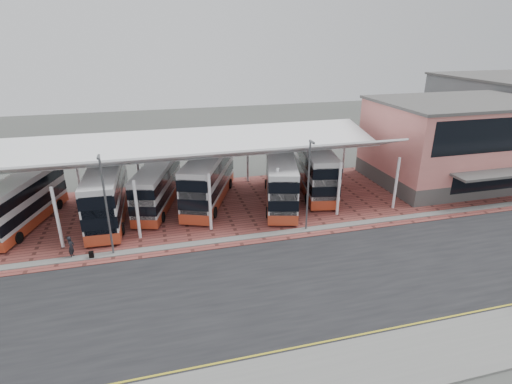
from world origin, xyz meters
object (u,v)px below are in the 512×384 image
at_px(bus_0, 23,202).
at_px(pedestrian, 71,247).
at_px(bus_1, 107,193).
at_px(bus_5, 314,169).
at_px(bus_3, 209,179).
at_px(terminal, 457,141).
at_px(bus_4, 280,180).
at_px(bus_2, 157,187).

distance_m(bus_0, pedestrian, 8.62).
xyz_separation_m(bus_1, bus_5, (20.94, 1.64, -0.00)).
bearing_deg(bus_1, bus_3, 9.83).
bearing_deg(pedestrian, bus_1, -10.19).
distance_m(terminal, bus_1, 37.76).
height_order(bus_1, bus_4, bus_1).
xyz_separation_m(bus_2, bus_5, (16.46, 0.40, 0.32)).
distance_m(bus_3, pedestrian, 14.45).
xyz_separation_m(bus_4, bus_5, (4.56, 2.28, 0.06)).
relative_size(bus_4, pedestrian, 6.77).
height_order(terminal, bus_1, terminal).
bearing_deg(bus_4, bus_5, 41.89).
xyz_separation_m(terminal, pedestrian, (-39.98, -7.33, -3.72)).
height_order(terminal, bus_3, terminal).
bearing_deg(pedestrian, bus_5, -61.63).
relative_size(bus_5, pedestrian, 6.94).
bearing_deg(bus_3, terminal, 20.47).
relative_size(bus_1, bus_2, 1.13).
distance_m(terminal, bus_0, 44.82).
xyz_separation_m(bus_2, pedestrian, (-6.77, -8.01, -1.24)).
distance_m(bus_2, pedestrian, 10.56).
bearing_deg(bus_2, bus_0, -159.02).
xyz_separation_m(bus_3, bus_4, (6.85, -2.02, -0.06)).
bearing_deg(terminal, bus_2, 178.83).
relative_size(bus_2, bus_3, 0.88).
height_order(bus_4, bus_5, bus_5).
distance_m(bus_5, pedestrian, 24.75).
relative_size(bus_4, bus_5, 0.98).
relative_size(terminal, bus_1, 1.53).
relative_size(bus_0, pedestrian, 6.19).
bearing_deg(terminal, bus_5, 176.32).
bearing_deg(bus_4, bus_2, -173.66).
height_order(bus_1, bus_3, bus_3).
relative_size(bus_2, pedestrian, 6.03).
xyz_separation_m(bus_3, pedestrian, (-11.83, -8.15, -1.57)).
bearing_deg(bus_3, bus_4, 5.67).
bearing_deg(bus_3, bus_2, -156.24).
bearing_deg(bus_0, bus_3, 20.11).
relative_size(bus_0, bus_1, 0.91).
bearing_deg(bus_4, bus_1, -166.91).
height_order(bus_3, bus_5, bus_3).
height_order(bus_3, pedestrian, bus_3).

